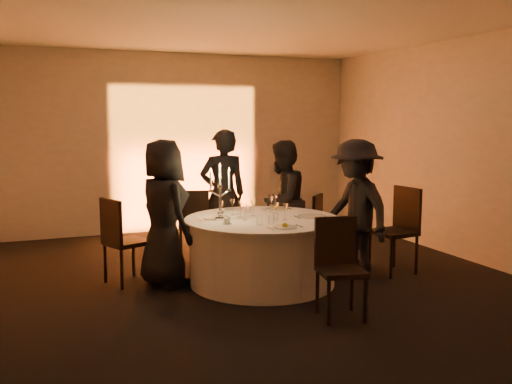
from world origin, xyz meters
name	(u,v)px	position (x,y,z in m)	size (l,w,h in m)	color
floor	(262,283)	(0.00, 0.00, 0.00)	(7.00, 7.00, 0.00)	black
ceiling	(263,19)	(0.00, 0.00, 3.00)	(7.00, 7.00, 0.00)	white
wall_back	(185,142)	(0.00, 3.50, 1.50)	(7.00, 7.00, 0.00)	#B2ADA5
wall_front	(493,192)	(0.00, -3.50, 1.50)	(7.00, 7.00, 0.00)	#B2ADA5
wall_right	(471,150)	(3.00, 0.00, 1.50)	(7.00, 7.00, 0.00)	#B2ADA5
uplighter_fixture	(191,229)	(0.00, 3.20, 0.05)	(0.25, 0.12, 0.10)	black
banquet_table	(262,251)	(0.00, 0.00, 0.38)	(1.80, 1.80, 0.77)	black
chair_left	(121,236)	(-1.54, 0.55, 0.57)	(0.57, 0.57, 1.01)	black
chair_back_left	(194,220)	(-0.42, 1.46, 0.53)	(0.51, 0.51, 0.95)	black
chair_back_right	(311,221)	(1.17, 1.06, 0.48)	(0.53, 0.53, 0.86)	black
chair_right	(399,224)	(1.77, -0.18, 0.60)	(0.52, 0.52, 1.07)	black
chair_front	(339,261)	(0.28, -1.29, 0.54)	(0.49, 0.49, 0.96)	black
guest_left	(164,213)	(-1.08, 0.34, 0.84)	(0.82, 0.54, 1.68)	black
guest_back_left	(223,194)	(-0.04, 1.32, 0.88)	(0.64, 0.42, 1.77)	black
guest_back_right	(282,201)	(0.64, 0.87, 0.81)	(0.79, 0.62, 1.63)	black
guest_right	(356,209)	(1.16, -0.14, 0.83)	(1.08, 0.62, 1.67)	black
plate_left	(214,218)	(-0.53, 0.19, 0.78)	(0.36, 0.25, 0.01)	white
plate_back_left	(235,210)	(-0.12, 0.61, 0.78)	(0.35, 0.26, 0.01)	white
plate_back_right	(276,208)	(0.39, 0.50, 0.79)	(0.35, 0.29, 0.08)	white
plate_right	(310,216)	(0.56, -0.12, 0.78)	(0.36, 0.29, 0.01)	white
plate_front	(285,226)	(0.00, -0.62, 0.79)	(0.36, 0.25, 0.08)	white
coffee_cup	(226,221)	(-0.50, -0.18, 0.80)	(0.11, 0.11, 0.07)	white
candelabra	(220,200)	(-0.48, 0.09, 0.99)	(0.27, 0.13, 0.65)	silver
wine_glass_a	(271,201)	(0.26, 0.36, 0.91)	(0.07, 0.07, 0.19)	white
wine_glass_b	(245,208)	(-0.24, -0.06, 0.91)	(0.07, 0.07, 0.19)	white
wine_glass_c	(253,204)	(-0.05, 0.18, 0.91)	(0.07, 0.07, 0.19)	white
wine_glass_d	(240,205)	(-0.21, 0.16, 0.91)	(0.07, 0.07, 0.19)	white
wine_glass_e	(285,208)	(0.19, -0.21, 0.91)	(0.07, 0.07, 0.19)	white
wine_glass_f	(232,204)	(-0.26, 0.31, 0.91)	(0.07, 0.07, 0.19)	white
wine_glass_g	(275,200)	(0.35, 0.43, 0.91)	(0.07, 0.07, 0.19)	white
wine_glass_h	(221,205)	(-0.42, 0.24, 0.91)	(0.07, 0.07, 0.19)	white
wine_glass_i	(276,207)	(0.12, -0.13, 0.91)	(0.07, 0.07, 0.19)	white
tumbler_a	(271,220)	(-0.05, -0.37, 0.82)	(0.07, 0.07, 0.09)	white
tumbler_b	(260,221)	(-0.18, -0.36, 0.82)	(0.07, 0.07, 0.09)	white
tumbler_c	(248,209)	(-0.03, 0.39, 0.82)	(0.07, 0.07, 0.09)	white
tumbler_d	(276,217)	(0.07, -0.22, 0.82)	(0.07, 0.07, 0.09)	white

